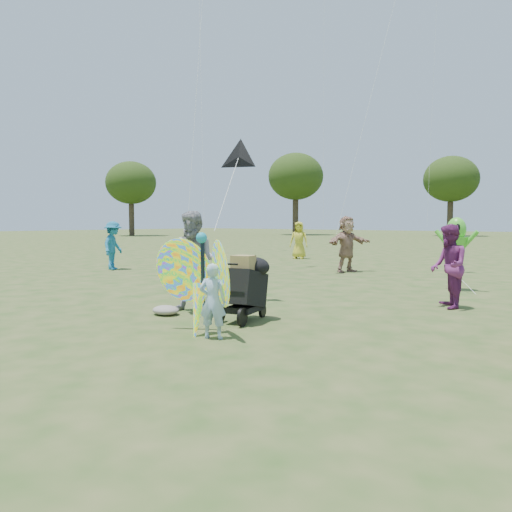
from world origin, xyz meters
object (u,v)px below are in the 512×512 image
Objects in this scene: crowd_g at (299,240)px; butterfly_kite at (200,284)px; crowd_d at (347,244)px; adult_man at (195,262)px; alien_kite at (456,250)px; jogging_stroller at (247,284)px; crowd_e at (449,266)px; child_girl at (213,301)px; crowd_i at (113,245)px.

crowd_g is 0.94× the size of butterfly_kite.
adult_man is at bearing -151.63° from crowd_d.
crowd_d reaches higher than alien_kite.
jogging_stroller is at bearing 94.97° from butterfly_kite.
adult_man is 1.15× the size of crowd_e.
crowd_e reaches higher than jogging_stroller.
crowd_d is 1.12× the size of crowd_g.
crowd_d is 1.14× the size of crowd_e.
alien_kite is (1.44, 5.93, 0.36)m from jogging_stroller.
crowd_d is at bearing -99.09° from child_girl.
butterfly_kite is (2.79, -9.23, -0.17)m from crowd_d.
child_girl is 4.90m from crowd_e.
crowd_i is at bearing 141.59° from crowd_d.
child_girl is at bearing -64.80° from adult_man.
crowd_d is 1.04× the size of alien_kite.
crowd_g is 13.82m from jogging_stroller.
adult_man is at bearing -114.38° from alien_kite.
crowd_g is (-5.90, 11.82, -0.10)m from adult_man.
crowd_i is at bearing 126.59° from adult_man.
crowd_i is 1.47× the size of jogging_stroller.
crowd_e is at bearing -65.70° from crowd_g.
crowd_e is 1.43× the size of jogging_stroller.
adult_man is 1.01× the size of crowd_d.
crowd_g is 0.93× the size of alien_kite.
crowd_e reaches higher than child_girl.
alien_kite is at bearing 79.33° from butterfly_kite.
crowd_g reaches higher than jogging_stroller.
butterfly_kite is (-2.04, -4.50, -0.06)m from crowd_e.
butterfly_kite reaches higher than jogging_stroller.
adult_man is 1.64× the size of jogging_stroller.
adult_man is (-1.69, 1.25, 0.38)m from child_girl.
crowd_g is at bearing 106.30° from jogging_stroller.
adult_man reaches higher than alien_kite.
crowd_e is at bearing -74.85° from alien_kite.
jogging_stroller is 1.17m from butterfly_kite.
crowd_e is 11.38m from crowd_i.
alien_kite is at bearing -99.21° from crowd_d.
child_girl is at bearing -14.81° from butterfly_kite.
crowd_d is 7.84m from crowd_i.
crowd_d reaches higher than crowd_g.
child_girl is 0.58× the size of adult_man.
jogging_stroller is (1.25, -0.01, -0.30)m from adult_man.
crowd_g is 8.32m from crowd_i.
crowd_d is 1.63× the size of jogging_stroller.
crowd_e is 12.58m from crowd_g.
crowd_i is 9.98m from jogging_stroller.
adult_man reaches higher than crowd_d.
crowd_i is at bearing -123.39° from crowd_e.
crowd_i is (-2.08, -8.06, 0.00)m from crowd_g.
jogging_stroller is at bearing -63.82° from crowd_e.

